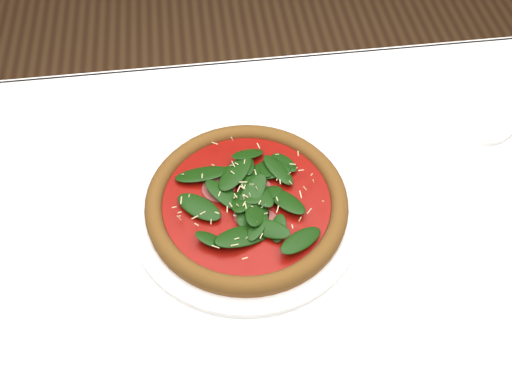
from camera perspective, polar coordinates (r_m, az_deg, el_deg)
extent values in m
cube|color=white|center=(0.90, 2.10, -4.62)|extent=(1.20, 0.80, 0.04)
cylinder|color=#49351D|center=(1.47, -21.86, -3.08)|extent=(0.06, 0.06, 0.71)
cylinder|color=#49351D|center=(1.54, 20.02, 1.18)|extent=(0.06, 0.06, 0.71)
cube|color=white|center=(1.22, -0.85, 9.10)|extent=(1.20, 0.01, 0.22)
cylinder|color=white|center=(0.90, -0.93, -1.72)|extent=(0.37, 0.37, 0.01)
torus|color=white|center=(0.90, -0.93, -1.57)|extent=(0.37, 0.37, 0.01)
cylinder|color=#9E5B26|center=(0.89, -0.94, -1.30)|extent=(0.39, 0.39, 0.01)
torus|color=#A66926|center=(0.88, -0.95, -0.99)|extent=(0.39, 0.39, 0.03)
cylinder|color=#930506|center=(0.88, -0.95, -0.99)|extent=(0.32, 0.32, 0.00)
cylinder|color=#98403C|center=(0.88, -0.95, -0.83)|extent=(0.28, 0.28, 0.00)
ellipsoid|color=#103309|center=(0.87, -0.96, -0.43)|extent=(0.31, 0.31, 0.03)
cylinder|color=beige|center=(0.87, -0.96, -0.19)|extent=(0.28, 0.28, 0.00)
cylinder|color=white|center=(1.10, 21.27, 7.01)|extent=(0.13, 0.13, 0.01)
torus|color=white|center=(1.10, 21.31, 7.11)|extent=(0.13, 0.13, 0.01)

